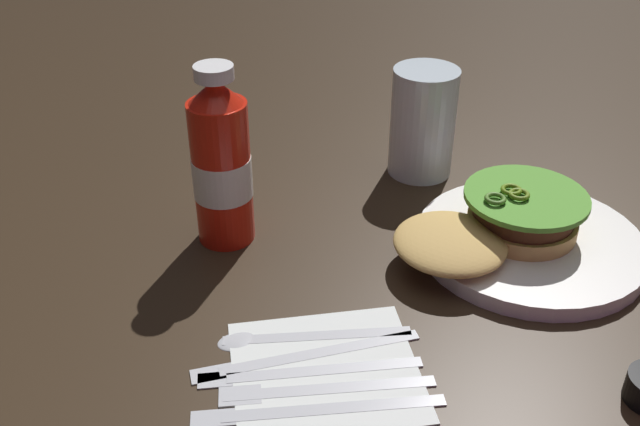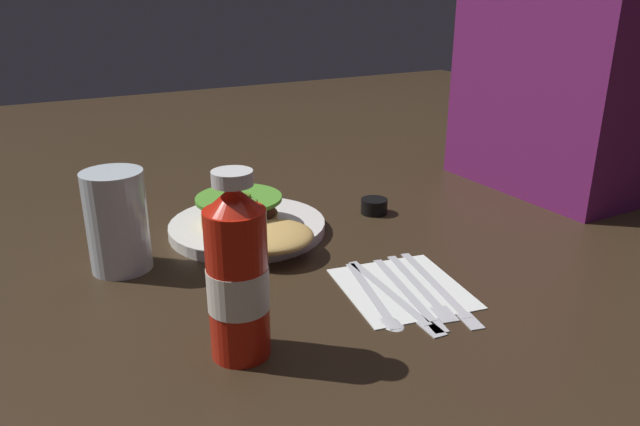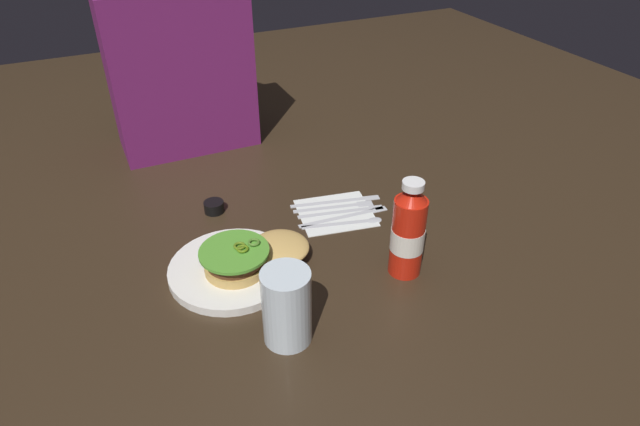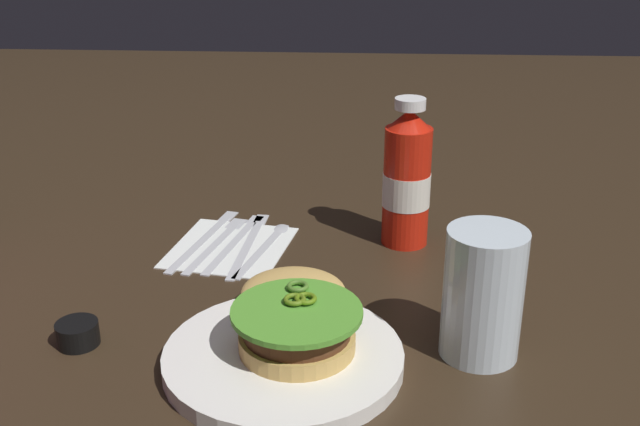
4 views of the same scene
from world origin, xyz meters
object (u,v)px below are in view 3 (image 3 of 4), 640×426
at_px(condiment_cup, 214,207).
at_px(steak_knife, 341,200).
at_px(napkin, 335,213).
at_px(diner_person, 177,54).
at_px(dinner_plate, 232,269).
at_px(burger_sandwich, 252,255).
at_px(table_knife, 349,214).
at_px(ketchup_bottle, 408,233).
at_px(spoon_utensil, 354,221).
at_px(butter_knife, 346,210).
at_px(water_glass, 287,307).
at_px(fork_utensil, 341,205).

xyz_separation_m(condiment_cup, steak_knife, (0.28, -0.08, -0.01)).
bearing_deg(napkin, diner_person, 113.68).
relative_size(dinner_plate, burger_sandwich, 1.11).
distance_m(napkin, table_knife, 0.03).
distance_m(napkin, steak_knife, 0.05).
bearing_deg(napkin, dinner_plate, -159.75).
bearing_deg(ketchup_bottle, table_knife, 92.93).
height_order(condiment_cup, napkin, condiment_cup).
bearing_deg(dinner_plate, spoon_utensil, 9.59).
bearing_deg(burger_sandwich, butter_knife, 22.01).
distance_m(ketchup_bottle, napkin, 0.25).
bearing_deg(steak_knife, condiment_cup, 163.34).
xyz_separation_m(napkin, butter_knife, (0.02, -0.01, 0.00)).
height_order(water_glass, condiment_cup, water_glass).
xyz_separation_m(water_glass, fork_utensil, (0.26, 0.32, -0.06)).
bearing_deg(water_glass, spoon_utensil, 44.18).
xyz_separation_m(water_glass, steak_knife, (0.27, 0.34, -0.06)).
relative_size(burger_sandwich, water_glass, 1.58).
bearing_deg(spoon_utensil, table_knife, 84.19).
bearing_deg(fork_utensil, napkin, -141.44).
bearing_deg(diner_person, steak_knife, -61.16).
height_order(burger_sandwich, table_knife, burger_sandwich).
distance_m(table_knife, diner_person, 0.61).
height_order(burger_sandwich, butter_knife, burger_sandwich).
bearing_deg(spoon_utensil, condiment_cup, 146.99).
height_order(dinner_plate, burger_sandwich, burger_sandwich).
relative_size(butter_knife, steak_knife, 0.94).
xyz_separation_m(table_knife, butter_knife, (0.00, 0.02, 0.00)).
distance_m(butter_knife, steak_knife, 0.04).
height_order(ketchup_bottle, steak_knife, ketchup_bottle).
height_order(table_knife, fork_utensil, same).
xyz_separation_m(water_glass, condiment_cup, (-0.01, 0.42, -0.06)).
xyz_separation_m(dinner_plate, condiment_cup, (0.03, 0.22, 0.00)).
xyz_separation_m(burger_sandwich, steak_knife, (0.27, 0.15, -0.03)).
xyz_separation_m(ketchup_bottle, table_knife, (-0.01, 0.21, -0.09)).
bearing_deg(table_knife, dinner_plate, -165.44).
bearing_deg(butter_knife, condiment_cup, 154.89).
xyz_separation_m(burger_sandwich, table_knife, (0.26, 0.09, -0.03)).
bearing_deg(table_knife, diner_person, 114.81).
bearing_deg(napkin, ketchup_bottle, -81.92).
xyz_separation_m(burger_sandwich, fork_utensil, (0.26, 0.13, -0.03)).
xyz_separation_m(condiment_cup, fork_utensil, (0.27, -0.10, -0.01)).
height_order(burger_sandwich, condiment_cup, burger_sandwich).
bearing_deg(diner_person, butter_knife, -64.15).
height_order(ketchup_bottle, condiment_cup, ketchup_bottle).
bearing_deg(butter_knife, spoon_utensil, -96.37).
relative_size(water_glass, diner_person, 0.24).
height_order(burger_sandwich, fork_utensil, burger_sandwich).
bearing_deg(butter_knife, table_knife, -97.19).
height_order(dinner_plate, water_glass, water_glass).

